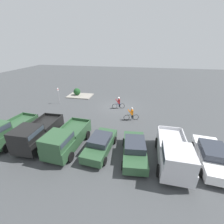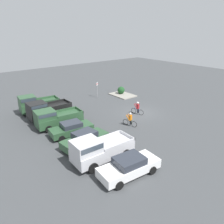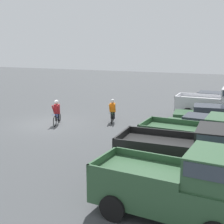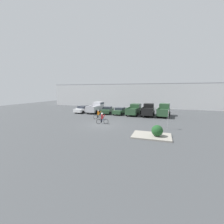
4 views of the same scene
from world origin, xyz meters
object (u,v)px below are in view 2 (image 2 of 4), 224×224
(sedan_0, at_px, (129,166))
(sedan_2, at_px, (71,129))
(shrub, at_px, (121,90))
(pickup_truck_0, at_px, (98,149))
(cyclist_1, at_px, (130,119))
(sedan_1, at_px, (85,139))
(pickup_truck_3, at_px, (36,104))
(cyclist_0, at_px, (138,108))
(pickup_truck_1, at_px, (55,118))
(fire_lane_sign, at_px, (97,88))
(pickup_truck_2, at_px, (47,110))

(sedan_0, height_order, sedan_2, sedan_0)
(shrub, bearing_deg, pickup_truck_0, 133.45)
(pickup_truck_0, xyz_separation_m, cyclist_1, (3.47, -6.78, -0.35))
(sedan_1, distance_m, pickup_truck_3, 11.26)
(sedan_2, distance_m, cyclist_0, 9.30)
(pickup_truck_0, bearing_deg, sedan_1, -9.74)
(sedan_0, relative_size, sedan_1, 1.07)
(sedan_1, height_order, pickup_truck_1, pickup_truck_1)
(sedan_0, height_order, pickup_truck_0, pickup_truck_0)
(sedan_1, bearing_deg, sedan_0, -177.05)
(fire_lane_sign, height_order, shrub, fire_lane_sign)
(pickup_truck_0, height_order, cyclist_1, pickup_truck_0)
(pickup_truck_3, bearing_deg, sedan_1, -179.01)
(sedan_2, distance_m, pickup_truck_2, 5.62)
(sedan_2, distance_m, pickup_truck_1, 2.89)
(pickup_truck_3, height_order, cyclist_1, pickup_truck_3)
(pickup_truck_1, height_order, pickup_truck_3, pickup_truck_3)
(sedan_0, bearing_deg, pickup_truck_1, 2.57)
(cyclist_0, bearing_deg, sedan_0, 132.05)
(pickup_truck_0, distance_m, sedan_1, 2.86)
(pickup_truck_3, distance_m, cyclist_0, 12.92)
(pickup_truck_1, bearing_deg, cyclist_0, -106.94)
(fire_lane_sign, bearing_deg, pickup_truck_2, 108.73)
(pickup_truck_0, relative_size, cyclist_0, 3.06)
(pickup_truck_2, height_order, cyclist_1, pickup_truck_2)
(sedan_0, bearing_deg, sedan_2, 0.77)
(shrub, bearing_deg, pickup_truck_3, 87.04)
(cyclist_0, bearing_deg, pickup_truck_3, 48.47)
(pickup_truck_0, height_order, cyclist_0, pickup_truck_0)
(cyclist_0, bearing_deg, shrub, -27.61)
(pickup_truck_2, distance_m, shrub, 13.76)
(sedan_1, xyz_separation_m, fire_lane_sign, (11.68, -9.67, 0.76))
(pickup_truck_1, bearing_deg, sedan_2, -172.14)
(sedan_2, xyz_separation_m, cyclist_1, (-2.11, -6.13, 0.10))
(pickup_truck_0, relative_size, sedan_1, 1.15)
(sedan_2, relative_size, pickup_truck_3, 0.89)
(sedan_2, bearing_deg, pickup_truck_0, 173.33)
(pickup_truck_2, bearing_deg, cyclist_0, -121.07)
(pickup_truck_0, relative_size, pickup_truck_1, 1.02)
(sedan_2, bearing_deg, sedan_1, 176.41)
(cyclist_1, bearing_deg, shrub, -36.46)
(sedan_1, relative_size, shrub, 3.93)
(sedan_0, xyz_separation_m, pickup_truck_1, (11.23, 0.50, 0.34))
(pickup_truck_3, relative_size, fire_lane_sign, 2.01)
(sedan_2, bearing_deg, fire_lane_sign, -46.91)
(sedan_1, bearing_deg, fire_lane_sign, -39.62)
(pickup_truck_0, relative_size, cyclist_1, 3.03)
(sedan_0, xyz_separation_m, pickup_truck_2, (14.00, 0.30, 0.43))
(sedan_0, bearing_deg, cyclist_1, -43.74)
(pickup_truck_3, bearing_deg, sedan_0, -178.35)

